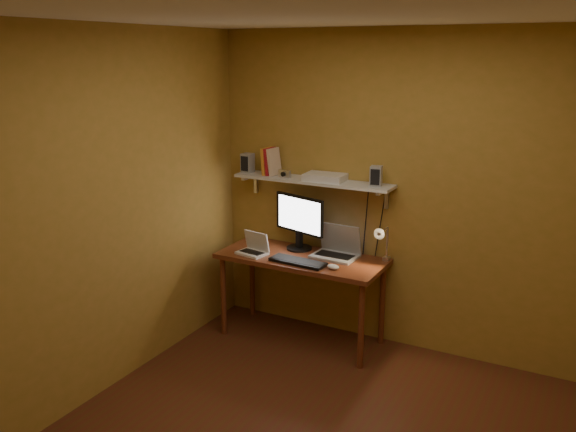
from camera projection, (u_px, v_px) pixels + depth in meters
The scene contains 14 objects.
room at pixel (326, 251), 3.51m from camera, with size 3.44×3.24×2.64m.
desk at pixel (302, 266), 5.13m from camera, with size 1.40×0.60×0.75m.
wall_shelf at pixel (313, 181), 5.11m from camera, with size 1.40×0.25×0.21m.
monitor at pixel (299, 220), 5.23m from camera, with size 0.51×0.28×0.47m.
laptop at pixel (337, 248), 5.09m from camera, with size 0.38×0.28×0.27m.
netbook at pixel (254, 248), 5.16m from camera, with size 0.27×0.22×0.19m.
keyboard at pixel (298, 262), 4.93m from camera, with size 0.47×0.16×0.03m, color black.
mouse at pixel (333, 267), 4.80m from camera, with size 0.11×0.07×0.04m, color silver.
desk_lamp at pixel (383, 240), 4.86m from camera, with size 0.09×0.23×0.38m.
speaker_left at pixel (248, 163), 5.38m from camera, with size 0.09×0.09×0.17m, color gray.
speaker_right at pixel (376, 176), 4.83m from camera, with size 0.09×0.09×0.16m, color gray.
books at pixel (271, 161), 5.27m from camera, with size 0.13×0.16×0.24m.
shelf_camera at pixel (285, 174), 5.16m from camera, with size 0.11×0.06×0.07m.
router at pixel (325, 177), 5.06m from camera, with size 0.33×0.22×0.06m, color silver.
Camera 1 is at (1.38, -3.05, 2.41)m, focal length 38.00 mm.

